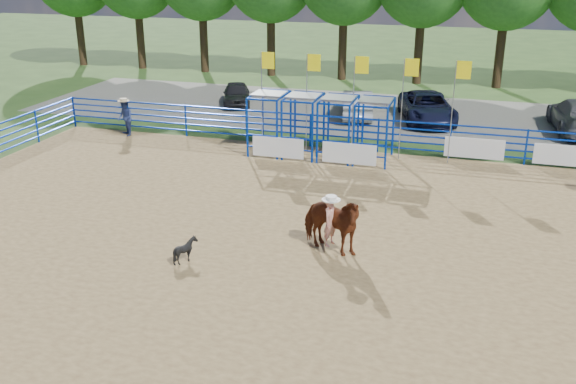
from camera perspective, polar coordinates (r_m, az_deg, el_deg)
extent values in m
plane|color=#385722|center=(18.85, 3.09, -5.15)|extent=(120.00, 120.00, 0.00)
cube|color=olive|center=(18.85, 3.09, -5.12)|extent=(30.00, 20.00, 0.02)
cube|color=slate|center=(34.73, 9.78, 6.77)|extent=(40.00, 10.00, 0.01)
imported|color=maroon|center=(18.34, 3.80, -2.79)|extent=(2.33, 1.68, 1.79)
imported|color=#A22B17|center=(18.05, 3.85, -0.62)|extent=(0.51, 0.61, 1.42)
cylinder|color=white|center=(17.80, 3.91, 1.60)|extent=(0.54, 0.54, 0.12)
imported|color=black|center=(18.17, -9.09, -5.11)|extent=(0.80, 0.75, 0.72)
imported|color=navy|center=(31.03, -14.28, 6.40)|extent=(1.03, 1.03, 1.69)
cylinder|color=tan|center=(30.84, -14.42, 7.92)|extent=(0.56, 0.56, 0.11)
imported|color=black|center=(36.53, -4.60, 8.69)|extent=(2.63, 3.90, 1.23)
imported|color=#999CA1|center=(33.81, 6.17, 7.80)|extent=(2.33, 4.48, 1.41)
imported|color=black|center=(33.52, 12.27, 7.38)|extent=(3.66, 5.65, 1.45)
cube|color=white|center=(26.60, -0.90, 3.98)|extent=(2.20, 0.04, 0.85)
cube|color=white|center=(25.89, 5.46, 3.42)|extent=(2.20, 0.04, 0.85)
cube|color=white|center=(27.57, 16.22, 3.75)|extent=(2.40, 0.04, 0.85)
cube|color=white|center=(27.81, 23.43, 2.99)|extent=(2.40, 0.04, 0.85)
cylinder|color=#3F2B19|center=(51.71, -17.98, 13.33)|extent=(0.56, 0.56, 4.80)
cylinder|color=#3F2B19|center=(49.10, -13.00, 13.44)|extent=(0.56, 0.56, 4.80)
cylinder|color=#3F2B19|center=(46.87, -7.50, 13.46)|extent=(0.56, 0.56, 4.80)
cylinder|color=#3F2B19|center=(45.10, -1.51, 13.34)|extent=(0.56, 0.56, 4.80)
cylinder|color=#3F2B19|center=(43.82, 4.88, 13.05)|extent=(0.56, 0.56, 4.80)
cylinder|color=#3F2B19|center=(43.09, 11.56, 12.59)|extent=(0.56, 0.56, 4.80)
cylinder|color=#3F2B19|center=(42.93, 18.34, 11.95)|extent=(0.56, 0.56, 4.80)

